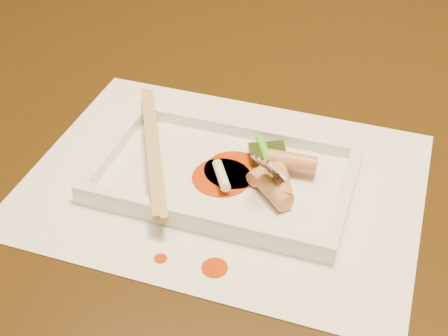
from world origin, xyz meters
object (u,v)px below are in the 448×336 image
(plate_base, at_px, (224,178))
(placemat, at_px, (224,182))
(chopstick_a, at_px, (150,147))
(table, at_px, (215,163))
(fork, at_px, (300,119))

(plate_base, bearing_deg, placemat, 180.00)
(placemat, xyz_separation_m, plate_base, (0.00, 0.00, 0.00))
(placemat, bearing_deg, plate_base, 0.00)
(placemat, bearing_deg, chopstick_a, 180.00)
(table, distance_m, placemat, 0.19)
(table, bearing_deg, plate_base, -67.08)
(table, bearing_deg, placemat, -67.08)
(fork, bearing_deg, placemat, -165.58)
(table, relative_size, fork, 10.00)
(table, height_order, fork, fork)
(placemat, xyz_separation_m, fork, (0.07, 0.02, 0.08))
(placemat, relative_size, chopstick_a, 1.83)
(plate_base, relative_size, chopstick_a, 1.19)
(chopstick_a, bearing_deg, placemat, 0.00)
(plate_base, distance_m, fork, 0.11)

